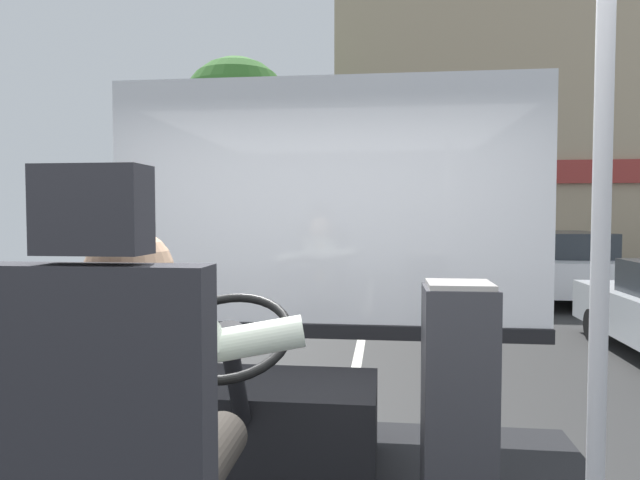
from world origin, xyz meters
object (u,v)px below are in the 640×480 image
at_px(fare_box, 458,397).
at_px(parked_car_white, 557,264).
at_px(handrail_pole, 601,242).
at_px(bus_driver, 144,417).
at_px(steering_console, 257,420).
at_px(parked_car_blue, 523,252).

bearing_deg(fare_box, parked_car_white, 71.89).
relative_size(handrail_pole, parked_car_white, 0.51).
distance_m(bus_driver, steering_console, 1.30).
bearing_deg(fare_box, handrail_pole, -73.69).
xyz_separation_m(steering_console, fare_box, (0.87, -0.27, 0.23)).
xyz_separation_m(bus_driver, parked_car_white, (4.28, 11.36, -0.60)).
bearing_deg(parked_car_white, bus_driver, -110.65).
height_order(steering_console, parked_car_blue, steering_console).
xyz_separation_m(fare_box, parked_car_white, (3.41, 10.41, -0.37)).
distance_m(handrail_pole, parked_car_blue, 16.74).
bearing_deg(handrail_pole, bus_driver, -172.47).
distance_m(steering_console, handrail_pole, 1.78).
distance_m(bus_driver, parked_car_blue, 17.13).
relative_size(bus_driver, fare_box, 0.83).
bearing_deg(bus_driver, handrail_pole, 7.53).
bearing_deg(steering_console, parked_car_white, 67.11).
distance_m(parked_car_white, parked_car_blue, 5.11).
relative_size(bus_driver, parked_car_blue, 0.18).
relative_size(parked_car_white, parked_car_blue, 1.06).
bearing_deg(parked_car_blue, steering_console, -107.31).
bearing_deg(parked_car_white, fare_box, -108.11).
xyz_separation_m(bus_driver, handrail_pole, (1.11, 0.15, 0.43)).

